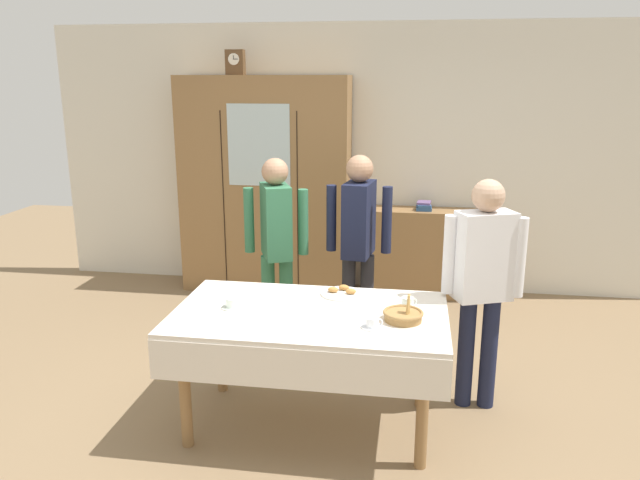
# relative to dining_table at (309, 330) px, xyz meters

# --- Properties ---
(ground_plane) EXTENTS (12.00, 12.00, 0.00)m
(ground_plane) POSITION_rel_dining_table_xyz_m (0.00, 0.23, -0.67)
(ground_plane) COLOR #846B4C
(ground_plane) RESTS_ON ground
(back_wall) EXTENTS (6.40, 0.10, 2.70)m
(back_wall) POSITION_rel_dining_table_xyz_m (0.00, 2.88, 0.68)
(back_wall) COLOR silver
(back_wall) RESTS_ON ground
(dining_table) EXTENTS (1.68, 0.98, 0.78)m
(dining_table) POSITION_rel_dining_table_xyz_m (0.00, 0.00, 0.00)
(dining_table) COLOR olive
(dining_table) RESTS_ON ground
(wall_cabinet) EXTENTS (1.71, 0.46, 2.19)m
(wall_cabinet) POSITION_rel_dining_table_xyz_m (-0.90, 2.59, 0.43)
(wall_cabinet) COLOR olive
(wall_cabinet) RESTS_ON ground
(mantel_clock) EXTENTS (0.18, 0.11, 0.24)m
(mantel_clock) POSITION_rel_dining_table_xyz_m (-1.17, 2.59, 1.64)
(mantel_clock) COLOR brown
(mantel_clock) RESTS_ON wall_cabinet
(bookshelf_low) EXTENTS (1.20, 0.35, 0.89)m
(bookshelf_low) POSITION_rel_dining_table_xyz_m (0.71, 2.64, -0.22)
(bookshelf_low) COLOR olive
(bookshelf_low) RESTS_ON ground
(book_stack) EXTENTS (0.15, 0.20, 0.08)m
(book_stack) POSITION_rel_dining_table_xyz_m (0.71, 2.64, 0.26)
(book_stack) COLOR #2D5184
(book_stack) RESTS_ON bookshelf_low
(tea_cup_near_left) EXTENTS (0.13, 0.13, 0.06)m
(tea_cup_near_left) POSITION_rel_dining_table_xyz_m (0.40, -0.16, 0.13)
(tea_cup_near_left) COLOR white
(tea_cup_near_left) RESTS_ON dining_table
(tea_cup_back_edge) EXTENTS (0.13, 0.13, 0.06)m
(tea_cup_back_edge) POSITION_rel_dining_table_xyz_m (-0.49, 0.02, 0.13)
(tea_cup_back_edge) COLOR silver
(tea_cup_back_edge) RESTS_ON dining_table
(tea_cup_mid_left) EXTENTS (0.13, 0.13, 0.06)m
(tea_cup_mid_left) POSITION_rel_dining_table_xyz_m (0.59, 0.21, 0.14)
(tea_cup_mid_left) COLOR silver
(tea_cup_mid_left) RESTS_ON dining_table
(bread_basket) EXTENTS (0.24, 0.24, 0.16)m
(bread_basket) POSITION_rel_dining_table_xyz_m (0.57, -0.03, 0.14)
(bread_basket) COLOR #9E7542
(bread_basket) RESTS_ON dining_table
(pastry_plate) EXTENTS (0.28, 0.28, 0.05)m
(pastry_plate) POSITION_rel_dining_table_xyz_m (0.16, 0.37, 0.12)
(pastry_plate) COLOR white
(pastry_plate) RESTS_ON dining_table
(spoon_front_edge) EXTENTS (0.12, 0.02, 0.01)m
(spoon_front_edge) POSITION_rel_dining_table_xyz_m (-0.10, 0.34, 0.11)
(spoon_front_edge) COLOR silver
(spoon_front_edge) RESTS_ON dining_table
(spoon_back_edge) EXTENTS (0.12, 0.02, 0.01)m
(spoon_back_edge) POSITION_rel_dining_table_xyz_m (-0.49, 0.32, 0.11)
(spoon_back_edge) COLOR silver
(spoon_back_edge) RESTS_ON dining_table
(person_beside_shelf) EXTENTS (0.52, 0.32, 1.56)m
(person_beside_shelf) POSITION_rel_dining_table_xyz_m (1.06, 0.45, 0.27)
(person_beside_shelf) COLOR #191E38
(person_beside_shelf) RESTS_ON ground
(person_by_cabinet) EXTENTS (0.52, 0.41, 1.57)m
(person_by_cabinet) POSITION_rel_dining_table_xyz_m (-0.47, 1.18, 0.28)
(person_by_cabinet) COLOR #33704C
(person_by_cabinet) RESTS_ON ground
(person_near_right_end) EXTENTS (0.52, 0.38, 1.59)m
(person_near_right_end) POSITION_rel_dining_table_xyz_m (0.18, 1.28, 0.30)
(person_near_right_end) COLOR #232328
(person_near_right_end) RESTS_ON ground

